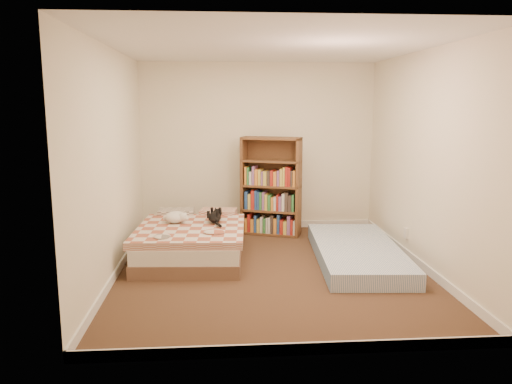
{
  "coord_description": "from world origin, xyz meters",
  "views": [
    {
      "loc": [
        -0.58,
        -5.49,
        1.89
      ],
      "look_at": [
        -0.16,
        0.3,
        0.87
      ],
      "focal_mm": 35.0,
      "sensor_mm": 36.0,
      "label": 1
    }
  ],
  "objects": [
    {
      "name": "white_dog",
      "position": [
        -1.14,
        0.67,
        0.49
      ],
      "size": [
        0.31,
        0.34,
        0.14
      ],
      "rotation": [
        0.0,
        0.0,
        0.19
      ],
      "color": "white",
      "rests_on": "bed"
    },
    {
      "name": "room",
      "position": [
        0.0,
        0.0,
        1.2
      ],
      "size": [
        3.51,
        4.01,
        2.51
      ],
      "color": "#41271B",
      "rests_on": "ground"
    },
    {
      "name": "bookshelf",
      "position": [
        0.16,
        1.63,
        0.53
      ],
      "size": [
        0.95,
        0.57,
        1.43
      ],
      "rotation": [
        0.0,
        0.0,
        -0.35
      ],
      "color": "#562E1D",
      "rests_on": "room"
    },
    {
      "name": "black_cat",
      "position": [
        -0.65,
        0.71,
        0.48
      ],
      "size": [
        0.25,
        0.62,
        0.14
      ],
      "rotation": [
        0.0,
        0.0,
        -0.19
      ],
      "color": "black",
      "rests_on": "bed"
    },
    {
      "name": "floor_mattress",
      "position": [
        1.08,
        0.28,
        0.1
      ],
      "size": [
        1.12,
        2.22,
        0.19
      ],
      "primitive_type": "cube",
      "rotation": [
        0.0,
        0.0,
        -0.07
      ],
      "color": "#7090BB",
      "rests_on": "room"
    },
    {
      "name": "bed",
      "position": [
        -0.94,
        0.6,
        0.21
      ],
      "size": [
        1.37,
        1.82,
        0.47
      ],
      "rotation": [
        0.0,
        0.0,
        -0.06
      ],
      "color": "brown",
      "rests_on": "room"
    }
  ]
}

